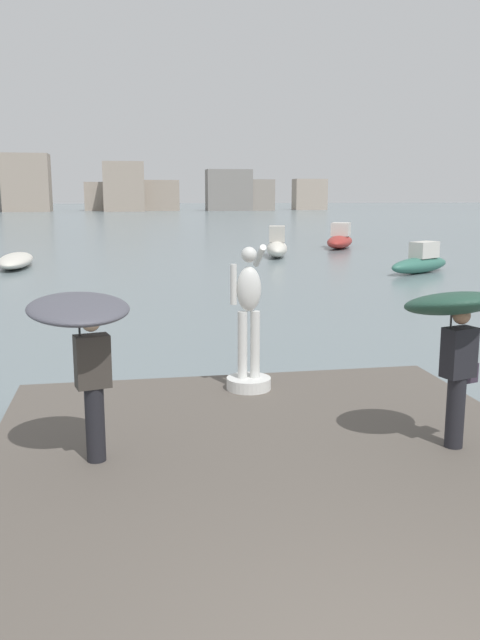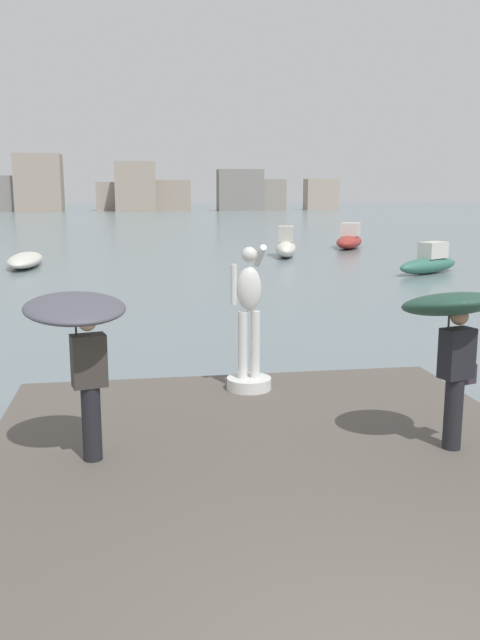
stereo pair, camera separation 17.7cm
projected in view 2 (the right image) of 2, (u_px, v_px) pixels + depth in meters
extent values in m
plane|color=slate|center=(157.00, 247.00, 42.73)|extent=(400.00, 400.00, 0.00)
cube|color=#564F47|center=(312.00, 547.00, 6.11)|extent=(6.83, 10.53, 0.40)
cylinder|color=silver|center=(249.00, 383.00, 10.36)|extent=(0.70, 0.70, 0.18)
cylinder|color=silver|center=(243.00, 345.00, 10.22)|extent=(0.15, 0.15, 1.06)
cylinder|color=silver|center=(255.00, 345.00, 10.25)|extent=(0.15, 0.15, 1.06)
ellipsoid|color=silver|center=(249.00, 289.00, 10.07)|extent=(0.38, 0.26, 0.69)
sphere|color=silver|center=(249.00, 255.00, 9.97)|extent=(0.24, 0.24, 0.24)
cylinder|color=silver|center=(234.00, 284.00, 10.02)|extent=(0.10, 0.10, 0.62)
cylinder|color=silver|center=(260.00, 256.00, 10.28)|extent=(0.10, 0.59, 0.40)
cylinder|color=black|center=(92.00, 423.00, 7.54)|extent=(0.22, 0.22, 0.88)
cube|color=#38332D|center=(89.00, 361.00, 7.40)|extent=(0.43, 0.32, 0.60)
sphere|color=beige|center=(87.00, 322.00, 7.32)|extent=(0.21, 0.21, 0.21)
cylinder|color=#262626|center=(76.00, 335.00, 7.33)|extent=(0.02, 0.02, 0.50)
ellipsoid|color=#4C4C56|center=(75.00, 308.00, 7.28)|extent=(1.36, 1.38, 0.37)
cylinder|color=black|center=(453.00, 413.00, 7.88)|extent=(0.22, 0.22, 0.88)
cube|color=black|center=(457.00, 353.00, 7.74)|extent=(0.43, 0.34, 0.60)
sphere|color=#A87A5B|center=(459.00, 316.00, 7.65)|extent=(0.21, 0.21, 0.21)
cylinder|color=#262626|center=(448.00, 330.00, 7.67)|extent=(0.02, 0.02, 0.47)
ellipsoid|color=#234738|center=(450.00, 304.00, 7.61)|extent=(1.37, 1.39, 0.46)
cube|color=#332838|center=(468.00, 374.00, 7.90)|extent=(0.20, 0.15, 0.24)
ellipsoid|color=silver|center=(25.00, 260.00, 31.31)|extent=(1.59, 5.40, 0.64)
ellipsoid|color=#336B5B|center=(428.00, 265.00, 28.67)|extent=(3.90, 2.94, 0.70)
cube|color=beige|center=(433.00, 250.00, 28.75)|extent=(1.52, 1.32, 0.71)
ellipsoid|color=#9E2D28|center=(349.00, 242.00, 41.88)|extent=(3.42, 4.86, 0.81)
cube|color=beige|center=(350.00, 229.00, 42.06)|extent=(1.61, 1.74, 0.83)
ellipsoid|color=silver|center=(286.00, 249.00, 36.19)|extent=(2.12, 4.42, 0.88)
cube|color=#B2ADA3|center=(286.00, 234.00, 36.36)|extent=(1.18, 1.65, 0.84)
cube|color=gray|center=(39.00, 183.00, 127.38)|extent=(8.76, 6.42, 10.95)
cube|color=#A89989|center=(110.00, 196.00, 135.56)|extent=(5.23, 7.18, 5.73)
cube|color=gray|center=(135.00, 187.00, 128.54)|extent=(7.84, 4.84, 9.53)
cube|color=gray|center=(170.00, 195.00, 135.48)|extent=(7.94, 5.89, 6.13)
cube|color=gray|center=(240.00, 190.00, 133.37)|extent=(9.13, 4.44, 8.22)
cube|color=gray|center=(265.00, 195.00, 136.15)|extent=(7.23, 7.40, 6.26)
cube|color=#A89989|center=(321.00, 194.00, 141.28)|extent=(6.89, 4.08, 6.52)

